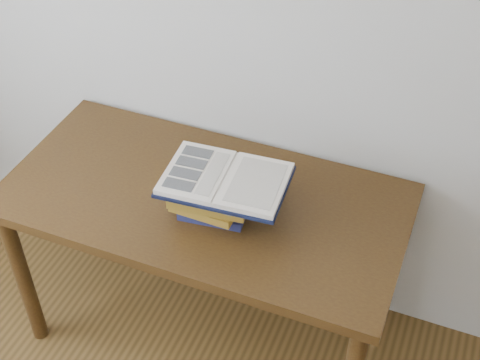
% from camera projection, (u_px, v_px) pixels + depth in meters
% --- Properties ---
extents(desk, '(1.39, 0.70, 0.74)m').
position_uv_depth(desk, '(204.00, 217.00, 2.35)').
color(desk, '#422C10').
rests_on(desk, ground).
extents(book_stack, '(0.28, 0.21, 0.16)m').
position_uv_depth(book_stack, '(212.00, 194.00, 2.18)').
color(book_stack, '#1C1B52').
rests_on(book_stack, desk).
extents(open_book, '(0.41, 0.30, 0.03)m').
position_uv_depth(open_book, '(226.00, 180.00, 2.10)').
color(open_book, black).
rests_on(open_book, book_stack).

